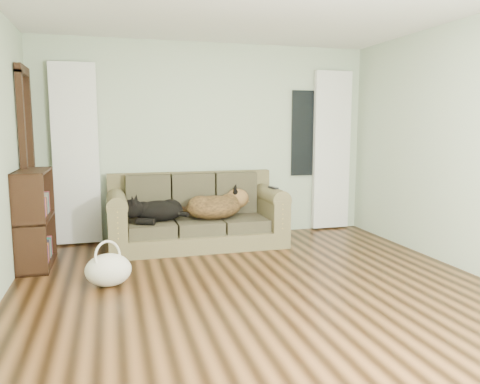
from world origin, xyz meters
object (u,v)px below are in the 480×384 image
object	(u,v)px
tote_bag	(108,270)
dog_shepherd	(216,207)
sofa	(197,210)
dog_black_lab	(156,211)
bookshelf	(35,220)

from	to	relation	value
tote_bag	dog_shepherd	bearing A→B (deg)	43.14
sofa	dog_black_lab	size ratio (longest dim) A/B	3.54
sofa	tote_bag	size ratio (longest dim) A/B	5.03
sofa	dog_shepherd	xyz separation A→B (m)	(0.24, -0.05, 0.04)
bookshelf	dog_shepherd	bearing A→B (deg)	15.37
dog_shepherd	sofa	bearing A→B (deg)	-14.10
tote_bag	bookshelf	world-z (taller)	bookshelf
sofa	tote_bag	distance (m)	1.71
dog_shepherd	bookshelf	distance (m)	2.10
sofa	bookshelf	distance (m)	1.87
tote_bag	bookshelf	xyz separation A→B (m)	(-0.75, 0.90, 0.34)
sofa	dog_shepherd	bearing A→B (deg)	-11.23
sofa	bookshelf	bearing A→B (deg)	-167.89
dog_black_lab	tote_bag	world-z (taller)	dog_black_lab
dog_shepherd	tote_bag	xyz separation A→B (m)	(-1.32, -1.24, -0.33)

